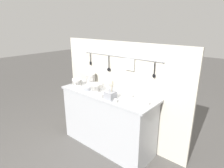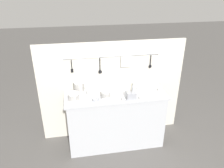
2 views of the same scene
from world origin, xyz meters
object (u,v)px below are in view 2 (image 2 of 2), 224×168
Objects in this scene: steel_mixing_bowl at (95,99)px; cup_edge_far at (123,99)px; cup_back_right at (139,89)px; bowl_stack_tall_left at (79,87)px; cup_centre at (141,98)px; bowl_stack_back_corner at (106,94)px; bowl_stack_short_front at (74,97)px; plate_stack at (94,92)px; cutlery_caddy at (131,95)px; cup_front_left at (160,90)px.

steel_mixing_bowl is 0.40m from cup_edge_far.
cup_back_right is (0.31, 0.27, 0.00)m from cup_edge_far.
steel_mixing_bowl is (0.22, -0.28, -0.07)m from bowl_stack_tall_left.
cup_edge_far is at bearing 179.05° from cup_centre.
cup_centre is at bearing -0.95° from cup_edge_far.
cup_edge_far is (0.60, -0.37, -0.06)m from bowl_stack_tall_left.
bowl_stack_back_corner reaches higher than steel_mixing_bowl.
cup_centre is (0.94, -0.15, -0.03)m from bowl_stack_short_front.
bowl_stack_short_front is at bearing 170.09° from steel_mixing_bowl.
bowl_stack_short_front is 0.73× the size of plate_stack.
cutlery_caddy is at bearing -129.30° from cup_back_right.
bowl_stack_short_front is 3.25× the size of cup_edge_far.
cup_edge_far and cup_centre have the same top height.
bowl_stack_tall_left is 3.65× the size of cup_front_left.
steel_mixing_bowl is at bearing -168.67° from bowl_stack_back_corner.
cup_back_right is at bearing -6.22° from bowl_stack_tall_left.
cutlery_caddy is 0.15m from cup_centre.
cup_edge_far is 1.00× the size of cup_centre.
cutlery_caddy is 5.65× the size of cup_front_left.
cup_edge_far is at bearing -158.41° from cutlery_caddy.
bowl_stack_back_corner is 0.51× the size of cutlery_caddy.
bowl_stack_short_front reaches higher than plate_stack.
bowl_stack_back_corner reaches higher than cup_back_right.
cup_front_left is 0.41m from cup_centre.
bowl_stack_short_front is at bearing 168.15° from cup_edge_far.
bowl_stack_back_corner is 1.33× the size of steel_mixing_bowl.
cup_front_left and cup_back_right have the same top height.
plate_stack is 4.43× the size of cup_back_right.
cup_back_right is (-0.31, 0.08, 0.00)m from cup_front_left.
plate_stack reaches higher than cup_edge_far.
cutlery_caddy is (0.51, -0.04, 0.04)m from steel_mixing_bowl.
cutlery_caddy is at bearing -163.34° from cup_front_left.
cutlery_caddy is (0.51, -0.23, 0.03)m from plate_stack.
bowl_stack_tall_left is 0.82× the size of plate_stack.
cup_back_right is (0.91, -0.10, -0.06)m from bowl_stack_tall_left.
steel_mixing_bowl is at bearing -174.07° from cup_front_left.
cutlery_caddy reaches higher than plate_stack.
cup_centre is at bearing -8.51° from steel_mixing_bowl.
bowl_stack_tall_left reaches higher than cup_back_right.
plate_stack is 0.78× the size of cutlery_caddy.
cup_edge_far is (0.23, -0.12, -0.04)m from bowl_stack_back_corner.
cup_front_left is (1.00, 0.10, 0.01)m from steel_mixing_bowl.
bowl_stack_tall_left reaches higher than bowl_stack_short_front.
bowl_stack_tall_left reaches higher than cup_centre.
cup_back_right reaches higher than steel_mixing_bowl.
plate_stack is at bearing 175.49° from cup_front_left.
cup_back_right is (0.69, 0.18, 0.01)m from steel_mixing_bowl.
bowl_stack_back_corner is at bearing -34.35° from bowl_stack_tall_left.
cup_front_left is at bearing -14.52° from cup_back_right.
cup_edge_far is (-0.12, -0.05, -0.03)m from cutlery_caddy.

